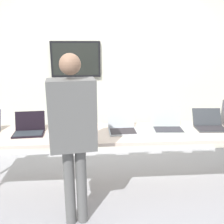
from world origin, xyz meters
name	(u,v)px	position (x,y,z in m)	size (l,w,h in m)	color
ground	(117,188)	(0.00, 0.00, -0.02)	(8.00, 8.00, 0.04)	#97979D
back_wall	(110,76)	(-0.01, 1.13, 1.32)	(8.00, 0.11, 2.63)	silver
workbench	(117,135)	(0.00, 0.00, 0.73)	(3.77, 0.70, 0.77)	beige
laptop_station_1	(29,129)	(-1.08, 0.04, 0.83)	(0.38, 0.33, 0.25)	black
laptop_station_2	(76,127)	(-0.51, 0.07, 0.83)	(0.36, 0.31, 0.25)	#A8AFB3
laptop_station_3	(122,126)	(0.07, 0.05, 0.83)	(0.35, 0.37, 0.27)	#B0B7BC
laptop_station_4	(167,124)	(0.65, 0.07, 0.83)	(0.40, 0.37, 0.27)	#ADB6B2
laptop_station_5	(209,124)	(1.22, 0.07, 0.82)	(0.40, 0.38, 0.22)	#35383C
person	(73,127)	(-0.49, -0.62, 1.07)	(0.50, 0.63, 1.76)	#5E5E5C
paper_sheet	(59,139)	(-0.70, -0.17, 0.77)	(0.29, 0.34, 0.00)	white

